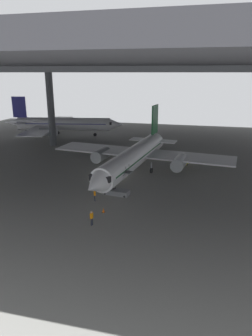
# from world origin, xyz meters

# --- Properties ---
(ground_plane) EXTENTS (110.00, 110.00, 0.00)m
(ground_plane) POSITION_xyz_m (0.00, 0.00, 0.00)
(ground_plane) COLOR gray
(hangar_structure) EXTENTS (121.00, 99.00, 18.32)m
(hangar_structure) POSITION_xyz_m (-0.06, 13.74, 17.69)
(hangar_structure) COLOR #4C4F54
(hangar_structure) RESTS_ON ground_plane
(airplane_main) EXTENTS (31.89, 32.82, 10.44)m
(airplane_main) POSITION_xyz_m (4.06, 1.48, 3.26)
(airplane_main) COLOR white
(airplane_main) RESTS_ON ground_plane
(boarding_stairs) EXTENTS (4.13, 1.94, 4.44)m
(boarding_stairs) POSITION_xyz_m (3.42, -7.65, 0.71)
(boarding_stairs) COLOR slate
(boarding_stairs) RESTS_ON ground_plane
(crew_worker_near_nose) EXTENTS (0.32, 0.53, 1.74)m
(crew_worker_near_nose) POSITION_xyz_m (3.13, -17.12, 1.00)
(crew_worker_near_nose) COLOR #232838
(crew_worker_near_nose) RESTS_ON ground_plane
(crew_worker_by_stairs) EXTENTS (0.37, 0.49, 1.64)m
(crew_worker_by_stairs) POSITION_xyz_m (1.20, -10.62, 0.93)
(crew_worker_by_stairs) COLOR #232838
(crew_worker_by_stairs) RESTS_ON ground_plane
(airplane_distant) EXTENTS (32.28, 31.55, 10.32)m
(airplane_distant) POSITION_xyz_m (-21.91, 28.87, 3.24)
(airplane_distant) COLOR white
(airplane_distant) RESTS_ON ground_plane
(traffic_cone_orange) EXTENTS (0.36, 0.36, 0.60)m
(traffic_cone_orange) POSITION_xyz_m (3.38, -13.66, 0.29)
(traffic_cone_orange) COLOR black
(traffic_cone_orange) RESTS_ON ground_plane
(baggage_tug) EXTENTS (2.13, 2.51, 0.90)m
(baggage_tug) POSITION_xyz_m (11.41, 8.39, 0.53)
(baggage_tug) COLOR yellow
(baggage_tug) RESTS_ON ground_plane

